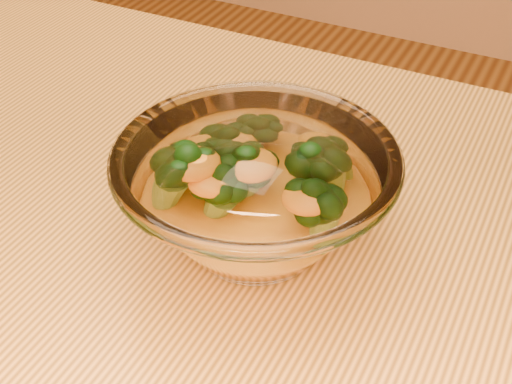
# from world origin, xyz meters

# --- Properties ---
(glass_bowl) EXTENTS (0.19, 0.19, 0.08)m
(glass_bowl) POSITION_xyz_m (-0.05, 0.11, 0.79)
(glass_bowl) COLOR white
(glass_bowl) RESTS_ON table
(cheese_sauce) EXTENTS (0.11, 0.11, 0.03)m
(cheese_sauce) POSITION_xyz_m (-0.05, 0.11, 0.78)
(cheese_sauce) COLOR orange
(cheese_sauce) RESTS_ON glass_bowl
(broccoli_heap) EXTENTS (0.12, 0.11, 0.05)m
(broccoli_heap) POSITION_xyz_m (-0.06, 0.12, 0.80)
(broccoli_heap) COLOR black
(broccoli_heap) RESTS_ON cheese_sauce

